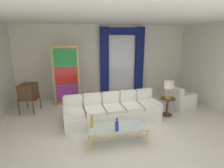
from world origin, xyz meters
TOP-DOWN VIEW (x-y plane):
  - ground_plane at (0.00, 0.00)m, footprint 16.00×16.00m
  - wall_rear at (0.00, 3.06)m, footprint 8.00×0.12m
  - wall_right at (3.66, 0.60)m, footprint 0.12×7.00m
  - ceiling_slab at (0.00, 0.80)m, footprint 8.00×7.60m
  - curtained_window at (0.78, 2.89)m, footprint 2.00×0.17m
  - couch_white_long at (-0.11, 0.50)m, footprint 2.99×1.20m
  - coffee_table at (-0.19, -0.71)m, footprint 1.44×0.57m
  - bottle_blue_decanter at (-0.25, -0.91)m, footprint 0.08×0.08m
  - bottle_crystal_tall at (-0.81, -0.63)m, footprint 0.07×0.07m
  - vintage_tv at (-2.77, 1.62)m, footprint 0.62×0.68m
  - armchair_white at (2.49, 1.06)m, footprint 0.95×0.94m
  - stained_glass_divider at (-1.52, 2.08)m, footprint 0.95×0.05m
  - peacock_figurine at (-1.17, 1.74)m, footprint 0.44×0.60m
  - round_side_table at (1.74, 0.49)m, footprint 0.48×0.48m
  - table_lamp_brass at (1.74, 0.49)m, footprint 0.32×0.32m

SIDE VIEW (x-z plane):
  - ground_plane at x=0.00m, z-range 0.00..0.00m
  - peacock_figurine at x=-1.17m, z-range -0.03..0.47m
  - armchair_white at x=2.49m, z-range -0.11..0.69m
  - couch_white_long at x=-0.11m, z-range -0.12..0.74m
  - round_side_table at x=1.74m, z-range 0.06..0.65m
  - coffee_table at x=-0.19m, z-range 0.17..0.58m
  - bottle_blue_decanter at x=-0.25m, z-range 0.38..0.70m
  - bottle_crystal_tall at x=-0.81m, z-range 0.38..0.72m
  - vintage_tv at x=-2.77m, z-range 0.06..1.40m
  - table_lamp_brass at x=1.74m, z-range 0.74..1.31m
  - stained_glass_divider at x=-1.52m, z-range -0.04..2.16m
  - wall_rear at x=0.00m, z-range 0.00..3.00m
  - wall_right at x=3.66m, z-range 0.00..3.00m
  - curtained_window at x=0.78m, z-range 0.39..3.09m
  - ceiling_slab at x=0.00m, z-range 3.00..3.04m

